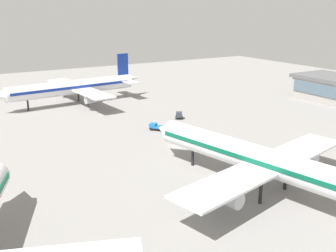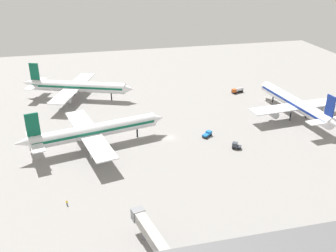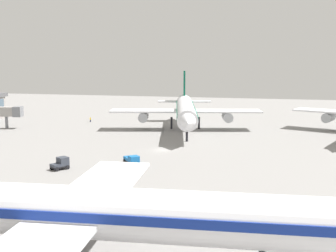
{
  "view_description": "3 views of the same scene",
  "coord_description": "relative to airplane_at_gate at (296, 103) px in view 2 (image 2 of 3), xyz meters",
  "views": [
    {
      "loc": [
        -78.3,
        48.91,
        32.95
      ],
      "look_at": [
        5.8,
        -0.88,
        3.67
      ],
      "focal_mm": 41.81,
      "sensor_mm": 36.0,
      "label": 1
    },
    {
      "loc": [
        -31.48,
        -128.54,
        66.84
      ],
      "look_at": [
        0.58,
        5.98,
        2.23
      ],
      "focal_mm": 40.71,
      "sensor_mm": 36.0,
      "label": 2
    },
    {
      "loc": [
        94.46,
        24.78,
        20.59
      ],
      "look_at": [
        0.51,
        1.73,
        5.83
      ],
      "focal_mm": 46.17,
      "sensor_mm": 36.0,
      "label": 3
    }
  ],
  "objects": [
    {
      "name": "airplane_taxiing",
      "position": [
        -91.7,
        44.37,
        0.11
      ],
      "size": [
        53.84,
        44.39,
        17.06
      ],
      "rotation": [
        0.0,
        0.0,
        5.92
      ],
      "color": "white",
      "rests_on": "ground"
    },
    {
      "name": "jet_bridge",
      "position": [
        -76.62,
        -65.76,
        -0.96
      ],
      "size": [
        7.16,
        19.71,
        6.74
      ],
      "rotation": [
        0.0,
        0.0,
        1.8
      ],
      "color": "#9E9993",
      "rests_on": "ground"
    },
    {
      "name": "fuel_truck",
      "position": [
        -12.16,
        33.98,
        -4.71
      ],
      "size": [
        6.58,
        3.48,
        2.5
      ],
      "rotation": [
        0.0,
        0.0,
        3.4
      ],
      "color": "black",
      "rests_on": "ground"
    },
    {
      "name": "airplane_distant",
      "position": [
        -86.66,
        -7.75,
        0.11
      ],
      "size": [
        55.57,
        45.23,
        17.07
      ],
      "rotation": [
        0.0,
        0.0,
        0.22
      ],
      "color": "white",
      "rests_on": "ground"
    },
    {
      "name": "ground",
      "position": [
        -57.68,
        -7.55,
        -6.1
      ],
      "size": [
        288.0,
        288.0,
        0.0
      ],
      "primitive_type": "plane",
      "color": "gray"
    },
    {
      "name": "ground_crew_worker",
      "position": [
        -96.65,
        -42.44,
        -5.25
      ],
      "size": [
        0.57,
        0.44,
        1.67
      ],
      "rotation": [
        0.0,
        0.0,
        1.39
      ],
      "color": "#1E2338",
      "rests_on": "ground"
    },
    {
      "name": "pushback_tractor",
      "position": [
        -43.19,
        -9.8,
        -5.13
      ],
      "size": [
        4.61,
        4.26,
        1.9
      ],
      "rotation": [
        0.0,
        0.0,
        0.69
      ],
      "color": "black",
      "rests_on": "ground"
    },
    {
      "name": "airplane_at_gate",
      "position": [
        0.0,
        0.0,
        0.0
      ],
      "size": [
        44.36,
        55.13,
        16.77
      ],
      "rotation": [
        0.0,
        0.0,
        1.66
      ],
      "color": "white",
      "rests_on": "ground"
    },
    {
      "name": "baggage_tug",
      "position": [
        -36.22,
        -21.7,
        -4.94
      ],
      "size": [
        3.75,
        3.48,
        2.3
      ],
      "rotation": [
        0.0,
        0.0,
        2.58
      ],
      "color": "black",
      "rests_on": "ground"
    }
  ]
}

